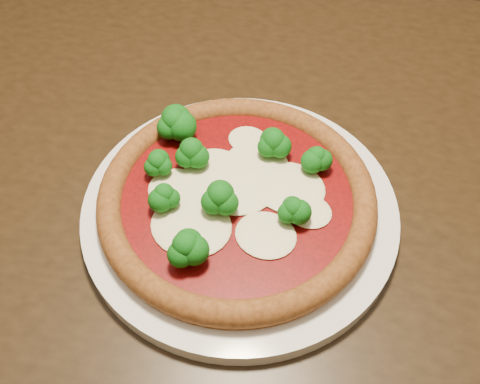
% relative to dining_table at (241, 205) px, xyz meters
% --- Properties ---
extents(floor, '(4.00, 4.00, 0.00)m').
position_rel_dining_table_xyz_m(floor, '(-0.18, 0.16, -0.65)').
color(floor, black).
rests_on(floor, ground).
extents(dining_table, '(1.41, 1.12, 0.75)m').
position_rel_dining_table_xyz_m(dining_table, '(0.00, 0.00, 0.00)').
color(dining_table, black).
rests_on(dining_table, floor).
extents(plate, '(0.34, 0.34, 0.02)m').
position_rel_dining_table_xyz_m(plate, '(0.04, -0.08, 0.11)').
color(plate, white).
rests_on(plate, dining_table).
extents(pizza, '(0.30, 0.30, 0.06)m').
position_rel_dining_table_xyz_m(pizza, '(0.03, -0.08, 0.13)').
color(pizza, brown).
rests_on(pizza, plate).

